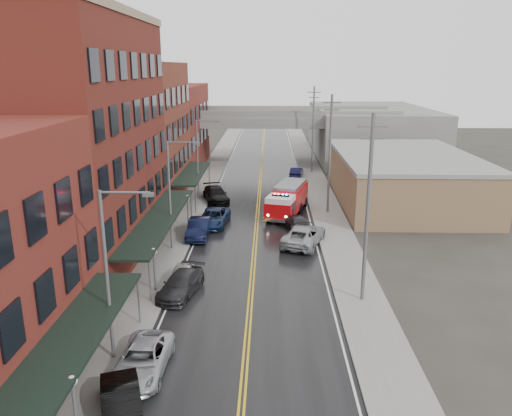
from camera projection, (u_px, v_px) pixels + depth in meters
name	position (u px, v px, depth m)	size (l,w,h in m)	color
road	(256.00, 228.00, 46.75)	(11.00, 160.00, 0.02)	black
sidewalk_left	(179.00, 226.00, 46.92)	(3.00, 160.00, 0.15)	slate
sidewalk_right	(334.00, 228.00, 46.55)	(3.00, 160.00, 0.15)	slate
curb_left	(196.00, 226.00, 46.88)	(0.30, 160.00, 0.15)	gray
curb_right	(317.00, 227.00, 46.59)	(0.30, 160.00, 0.15)	gray
brick_building_b	(79.00, 143.00, 37.90)	(9.00, 20.00, 18.00)	#5B1F18
brick_building_c	(139.00, 133.00, 55.14)	(9.00, 15.00, 15.00)	brown
brick_building_far	(170.00, 128.00, 72.37)	(9.00, 20.00, 12.00)	maroon
tan_building	(403.00, 179.00, 55.27)	(14.00, 22.00, 5.00)	#806145
right_far_block	(370.00, 132.00, 83.65)	(18.00, 30.00, 8.00)	slate
awning_0	(64.00, 350.00, 21.13)	(2.60, 16.00, 3.09)	black
awning_1	(160.00, 219.00, 39.40)	(2.60, 18.00, 3.09)	black
awning_2	(193.00, 173.00, 56.22)	(2.60, 13.00, 3.09)	black
globe_lamp_0	(73.00, 394.00, 19.36)	(0.44, 0.44, 3.12)	#59595B
globe_lamp_1	(154.00, 260.00, 32.82)	(0.44, 0.44, 3.12)	#59595B
globe_lamp_2	(188.00, 203.00, 46.28)	(0.44, 0.44, 3.12)	#59595B
street_lamp_0	(111.00, 266.00, 24.35)	(2.64, 0.22, 9.00)	#59595B
street_lamp_1	(172.00, 189.00, 39.73)	(2.64, 0.22, 9.00)	#59595B
street_lamp_2	(200.00, 155.00, 55.12)	(2.64, 0.22, 9.00)	#59595B
utility_pole_0	(368.00, 207.00, 30.42)	(1.80, 0.24, 12.00)	#59595B
utility_pole_1	(330.00, 153.00, 49.65)	(1.80, 0.24, 12.00)	#59595B
utility_pole_2	(313.00, 128.00, 68.88)	(1.80, 0.24, 12.00)	#59595B
overpass	(262.00, 125.00, 75.88)	(40.00, 10.00, 7.50)	slate
fire_truck	(287.00, 199.00, 50.58)	(4.97, 8.62, 3.00)	#B8080D
parked_car_left_1	(122.00, 407.00, 21.00)	(1.61, 4.63, 1.52)	black
parked_car_left_2	(143.00, 360.00, 24.48)	(2.34, 5.08, 1.41)	#A7AAAF
parked_car_left_3	(181.00, 284.00, 32.93)	(2.01, 4.95, 1.44)	#262629
parked_car_left_4	(182.00, 278.00, 33.99)	(1.65, 4.09, 1.39)	silver
parked_car_left_5	(199.00, 228.00, 43.96)	(1.75, 5.03, 1.66)	black
parked_car_left_6	(214.00, 218.00, 47.26)	(2.54, 5.51, 1.53)	#112142
parked_car_left_7	(216.00, 195.00, 55.49)	(2.34, 5.75, 1.67)	black
parked_car_right_0	(304.00, 235.00, 42.13)	(2.76, 5.98, 1.66)	#96999D
parked_car_right_1	(296.00, 222.00, 46.28)	(1.87, 4.59, 1.33)	#262528
parked_car_right_2	(293.00, 190.00, 57.77)	(1.95, 4.84, 1.65)	white
parked_car_right_3	(297.00, 172.00, 67.78)	(1.50, 4.29, 1.41)	black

